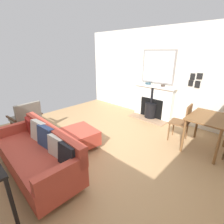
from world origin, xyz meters
TOP-DOWN VIEW (x-y plane):
  - ground_plane at (0.00, 0.00)m, footprint 5.71×5.53m
  - wall_left at (-2.86, 0.00)m, footprint 0.12×5.53m
  - fireplace at (-2.65, 0.06)m, footprint 0.62×1.33m
  - mirror_over_mantel at (-2.77, 0.06)m, footprint 0.04×1.03m
  - mantel_bowl_near at (-2.68, -0.18)m, footprint 0.17×0.17m
  - mantel_bowl_far at (-2.68, 0.31)m, footprint 0.12×0.12m
  - sofa at (0.93, -0.05)m, footprint 0.83×1.97m
  - ottoman at (-0.03, -0.19)m, footprint 0.72×0.82m
  - armchair_accent at (0.51, -1.66)m, footprint 0.72×0.63m
  - dining_table at (-1.79, 1.83)m, footprint 0.93×0.72m
  - dining_chair_near_fireplace at (-1.80, 1.34)m, footprint 0.43×0.43m
  - photo_gallery_row at (-2.78, 1.14)m, footprint 0.02×0.31m

SIDE VIEW (x-z plane):
  - ground_plane at x=0.00m, z-range -0.01..0.00m
  - ottoman at x=-0.03m, z-range 0.04..0.45m
  - sofa at x=0.93m, z-range -0.04..0.76m
  - fireplace at x=-2.65m, z-range -0.06..0.97m
  - armchair_accent at x=0.51m, z-range 0.06..0.90m
  - dining_chair_near_fireplace at x=-1.80m, z-range 0.08..0.98m
  - dining_table at x=-1.79m, z-range 0.26..1.02m
  - mantel_bowl_far at x=-2.68m, z-range 1.03..1.08m
  - mantel_bowl_near at x=-2.68m, z-range 1.03..1.09m
  - photo_gallery_row at x=-2.78m, z-range 1.11..1.48m
  - wall_left at x=-2.86m, z-range 0.00..2.66m
  - mirror_over_mantel at x=-2.77m, z-range 1.09..2.05m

